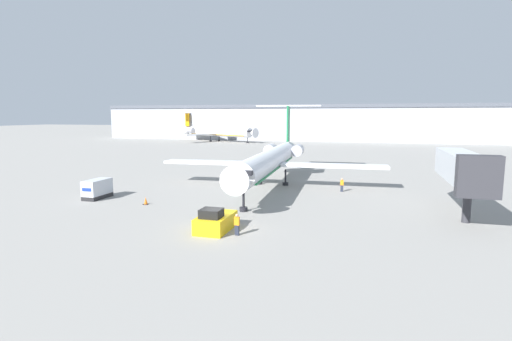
{
  "coord_description": "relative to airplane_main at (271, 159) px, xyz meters",
  "views": [
    {
      "loc": [
        11.38,
        -28.94,
        9.28
      ],
      "look_at": [
        0.0,
        11.02,
        3.5
      ],
      "focal_mm": 28.0,
      "sensor_mm": 36.0,
      "label": 1
    }
  ],
  "objects": [
    {
      "name": "terminal_building",
      "position": [
        0.94,
        98.27,
        3.0
      ],
      "size": [
        180.0,
        16.8,
        13.07
      ],
      "color": "#9EA3AD",
      "rests_on": "ground"
    },
    {
      "name": "ground_plane",
      "position": [
        0.94,
        -21.73,
        -3.56
      ],
      "size": [
        600.0,
        600.0,
        0.0
      ],
      "primitive_type": "plane",
      "color": "gray"
    },
    {
      "name": "airplane_parked_far_left",
      "position": [
        -40.3,
        82.74,
        -0.1
      ],
      "size": [
        34.65,
        28.17,
        10.16
      ],
      "color": "white",
      "rests_on": "ground"
    },
    {
      "name": "pushback_tug",
      "position": [
        0.55,
        -21.31,
        -2.82
      ],
      "size": [
        2.35,
        4.24,
        1.97
      ],
      "color": "yellow",
      "rests_on": "ground"
    },
    {
      "name": "worker_near_tug",
      "position": [
        2.66,
        -22.16,
        -2.66
      ],
      "size": [
        0.4,
        0.24,
        1.72
      ],
      "color": "#232838",
      "rests_on": "ground"
    },
    {
      "name": "luggage_cart",
      "position": [
        -16.87,
        -13.22,
        -2.49
      ],
      "size": [
        1.62,
        3.53,
        2.14
      ],
      "color": "#232326",
      "rests_on": "ground"
    },
    {
      "name": "jet_bridge",
      "position": [
        20.66,
        -10.38,
        0.89
      ],
      "size": [
        3.2,
        13.48,
        6.19
      ],
      "color": "#2D2D33",
      "rests_on": "ground"
    },
    {
      "name": "worker_by_wing",
      "position": [
        9.28,
        -1.68,
        -2.69
      ],
      "size": [
        0.4,
        0.24,
        1.67
      ],
      "color": "#232838",
      "rests_on": "ground"
    },
    {
      "name": "airplane_main",
      "position": [
        0.0,
        0.0,
        0.0
      ],
      "size": [
        29.7,
        34.04,
        10.9
      ],
      "color": "silver",
      "rests_on": "ground"
    },
    {
      "name": "traffic_cone_left",
      "position": [
        -10.0,
        -14.48,
        -3.19
      ],
      "size": [
        0.53,
        0.53,
        0.78
      ],
      "color": "black",
      "rests_on": "ground"
    }
  ]
}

